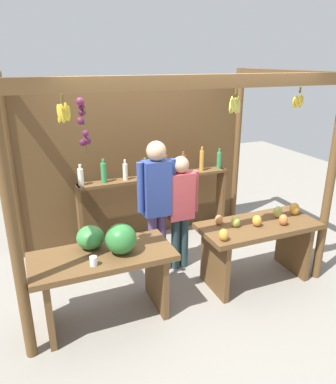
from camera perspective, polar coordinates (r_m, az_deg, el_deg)
The scene contains 7 objects.
ground_plane at distance 4.91m, azimuth -0.89°, elevation -11.38°, with size 12.00×12.00×0.00m, color gray.
market_stall at distance 4.78m, azimuth -3.13°, elevation 6.01°, with size 3.48×2.05×2.43m.
fruit_counter_left at distance 3.76m, azimuth -9.77°, elevation -10.64°, with size 1.41×0.67×1.06m.
fruit_counter_right at distance 4.48m, azimuth 13.77°, elevation -6.91°, with size 1.41×0.64×0.91m.
bottle_shelf_unit at distance 5.23m, azimuth -2.08°, elevation 0.61°, with size 2.23×0.22×1.36m.
vendor_man at distance 4.33m, azimuth -1.77°, elevation -0.72°, with size 0.48×0.23×1.69m.
vendor_woman at distance 4.50m, azimuth 1.92°, elevation -1.89°, with size 0.48×0.20×1.48m.
Camera 1 is at (-1.54, -3.90, 2.55)m, focal length 34.20 mm.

